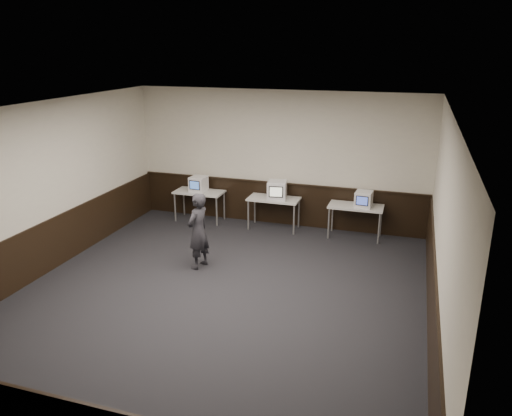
# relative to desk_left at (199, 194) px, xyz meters

# --- Properties ---
(floor) EXTENTS (8.00, 8.00, 0.00)m
(floor) POSITION_rel_desk_left_xyz_m (1.90, -3.60, -0.68)
(floor) COLOR black
(floor) RESTS_ON ground
(ceiling) EXTENTS (8.00, 8.00, 0.00)m
(ceiling) POSITION_rel_desk_left_xyz_m (1.90, -3.60, 2.52)
(ceiling) COLOR white
(ceiling) RESTS_ON back_wall
(back_wall) EXTENTS (7.00, 0.00, 7.00)m
(back_wall) POSITION_rel_desk_left_xyz_m (1.90, 0.40, 0.92)
(back_wall) COLOR beige
(back_wall) RESTS_ON ground
(front_wall) EXTENTS (7.00, 0.00, 7.00)m
(front_wall) POSITION_rel_desk_left_xyz_m (1.90, -7.60, 0.92)
(front_wall) COLOR beige
(front_wall) RESTS_ON ground
(left_wall) EXTENTS (0.00, 8.00, 8.00)m
(left_wall) POSITION_rel_desk_left_xyz_m (-1.60, -3.60, 0.92)
(left_wall) COLOR beige
(left_wall) RESTS_ON ground
(right_wall) EXTENTS (0.00, 8.00, 8.00)m
(right_wall) POSITION_rel_desk_left_xyz_m (5.40, -3.60, 0.92)
(right_wall) COLOR beige
(right_wall) RESTS_ON ground
(wainscot_back) EXTENTS (6.98, 0.04, 1.00)m
(wainscot_back) POSITION_rel_desk_left_xyz_m (1.90, 0.38, -0.18)
(wainscot_back) COLOR black
(wainscot_back) RESTS_ON back_wall
(wainscot_left) EXTENTS (0.04, 7.98, 1.00)m
(wainscot_left) POSITION_rel_desk_left_xyz_m (-1.58, -3.60, -0.18)
(wainscot_left) COLOR black
(wainscot_left) RESTS_ON left_wall
(wainscot_right) EXTENTS (0.04, 7.98, 1.00)m
(wainscot_right) POSITION_rel_desk_left_xyz_m (5.38, -3.60, -0.18)
(wainscot_right) COLOR black
(wainscot_right) RESTS_ON right_wall
(wainscot_rail) EXTENTS (6.98, 0.06, 0.04)m
(wainscot_rail) POSITION_rel_desk_left_xyz_m (1.90, 0.36, 0.34)
(wainscot_rail) COLOR black
(wainscot_rail) RESTS_ON wainscot_back
(desk_left) EXTENTS (1.20, 0.60, 0.75)m
(desk_left) POSITION_rel_desk_left_xyz_m (0.00, 0.00, 0.00)
(desk_left) COLOR silver
(desk_left) RESTS_ON ground
(desk_center) EXTENTS (1.20, 0.60, 0.75)m
(desk_center) POSITION_rel_desk_left_xyz_m (1.90, 0.00, 0.00)
(desk_center) COLOR silver
(desk_center) RESTS_ON ground
(desk_right) EXTENTS (1.20, 0.60, 0.75)m
(desk_right) POSITION_rel_desk_left_xyz_m (3.80, 0.00, 0.00)
(desk_right) COLOR silver
(desk_right) RESTS_ON ground
(emac_left) EXTENTS (0.40, 0.42, 0.37)m
(emac_left) POSITION_rel_desk_left_xyz_m (-0.01, -0.01, 0.26)
(emac_left) COLOR white
(emac_left) RESTS_ON desk_left
(emac_center) EXTENTS (0.50, 0.52, 0.43)m
(emac_center) POSITION_rel_desk_left_xyz_m (1.98, -0.05, 0.29)
(emac_center) COLOR white
(emac_center) RESTS_ON desk_center
(emac_right) EXTENTS (0.38, 0.41, 0.36)m
(emac_right) POSITION_rel_desk_left_xyz_m (3.96, -0.05, 0.25)
(emac_right) COLOR white
(emac_right) RESTS_ON desk_right
(person) EXTENTS (0.48, 0.62, 1.51)m
(person) POSITION_rel_desk_left_xyz_m (1.10, -2.54, 0.07)
(person) COLOR #252429
(person) RESTS_ON ground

